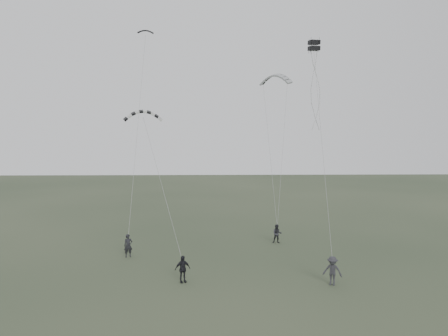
{
  "coord_description": "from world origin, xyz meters",
  "views": [
    {
      "loc": [
        0.17,
        -30.28,
        10.24
      ],
      "look_at": [
        1.03,
        5.37,
        7.16
      ],
      "focal_mm": 35.0,
      "sensor_mm": 36.0,
      "label": 1
    }
  ],
  "objects_px": {
    "flyer_left": "(128,246)",
    "flyer_far": "(332,271)",
    "flyer_center": "(183,269)",
    "kite_striped": "(143,111)",
    "kite_pale_large": "(275,75)",
    "kite_dark_small": "(146,31)",
    "kite_box": "(314,45)",
    "flyer_right": "(277,234)"
  },
  "relations": [
    {
      "from": "flyer_center",
      "to": "kite_pale_large",
      "type": "bearing_deg",
      "value": 38.49
    },
    {
      "from": "kite_dark_small",
      "to": "kite_striped",
      "type": "distance_m",
      "value": 10.24
    },
    {
      "from": "kite_box",
      "to": "kite_dark_small",
      "type": "bearing_deg",
      "value": 136.36
    },
    {
      "from": "flyer_center",
      "to": "kite_pale_large",
      "type": "relative_size",
      "value": 0.53
    },
    {
      "from": "flyer_center",
      "to": "kite_pale_large",
      "type": "xyz_separation_m",
      "value": [
        8.53,
        17.04,
        15.04
      ]
    },
    {
      "from": "flyer_left",
      "to": "kite_box",
      "type": "bearing_deg",
      "value": -26.47
    },
    {
      "from": "kite_striped",
      "to": "flyer_right",
      "type": "bearing_deg",
      "value": 10.69
    },
    {
      "from": "kite_pale_large",
      "to": "kite_box",
      "type": "height_order",
      "value": "kite_box"
    },
    {
      "from": "kite_striped",
      "to": "flyer_left",
      "type": "bearing_deg",
      "value": 154.47
    },
    {
      "from": "kite_box",
      "to": "kite_striped",
      "type": "bearing_deg",
      "value": 160.99
    },
    {
      "from": "kite_box",
      "to": "flyer_left",
      "type": "bearing_deg",
      "value": 160.06
    },
    {
      "from": "flyer_center",
      "to": "kite_pale_large",
      "type": "distance_m",
      "value": 24.27
    },
    {
      "from": "kite_dark_small",
      "to": "kite_box",
      "type": "relative_size",
      "value": 1.97
    },
    {
      "from": "kite_dark_small",
      "to": "kite_pale_large",
      "type": "xyz_separation_m",
      "value": [
        12.66,
        4.63,
        -3.44
      ]
    },
    {
      "from": "flyer_left",
      "to": "kite_striped",
      "type": "relative_size",
      "value": 0.63
    },
    {
      "from": "kite_striped",
      "to": "kite_box",
      "type": "relative_size",
      "value": 3.98
    },
    {
      "from": "flyer_right",
      "to": "kite_box",
      "type": "xyz_separation_m",
      "value": [
        1.78,
        -5.68,
        15.75
      ]
    },
    {
      "from": "flyer_center",
      "to": "kite_pale_large",
      "type": "height_order",
      "value": "kite_pale_large"
    },
    {
      "from": "kite_box",
      "to": "flyer_center",
      "type": "bearing_deg",
      "value": -168.92
    },
    {
      "from": "kite_pale_large",
      "to": "flyer_left",
      "type": "bearing_deg",
      "value": -105.88
    },
    {
      "from": "kite_dark_small",
      "to": "flyer_far",
      "type": "bearing_deg",
      "value": -52.76
    },
    {
      "from": "flyer_right",
      "to": "kite_pale_large",
      "type": "height_order",
      "value": "kite_pale_large"
    },
    {
      "from": "flyer_left",
      "to": "flyer_far",
      "type": "xyz_separation_m",
      "value": [
        14.79,
        -6.81,
        0.03
      ]
    },
    {
      "from": "flyer_far",
      "to": "kite_striped",
      "type": "height_order",
      "value": "kite_striped"
    },
    {
      "from": "flyer_center",
      "to": "flyer_far",
      "type": "height_order",
      "value": "flyer_far"
    },
    {
      "from": "flyer_right",
      "to": "flyer_far",
      "type": "height_order",
      "value": "flyer_far"
    },
    {
      "from": "kite_dark_small",
      "to": "kite_pale_large",
      "type": "relative_size",
      "value": 0.42
    },
    {
      "from": "flyer_left",
      "to": "kite_dark_small",
      "type": "bearing_deg",
      "value": 63.55
    },
    {
      "from": "flyer_left",
      "to": "kite_dark_small",
      "type": "relative_size",
      "value": 1.27
    },
    {
      "from": "flyer_left",
      "to": "flyer_right",
      "type": "bearing_deg",
      "value": -2.36
    },
    {
      "from": "flyer_left",
      "to": "flyer_far",
      "type": "bearing_deg",
      "value": -44.93
    },
    {
      "from": "flyer_left",
      "to": "flyer_far",
      "type": "relative_size",
      "value": 0.96
    },
    {
      "from": "flyer_left",
      "to": "kite_box",
      "type": "distance_m",
      "value": 21.4
    },
    {
      "from": "flyer_center",
      "to": "kite_striped",
      "type": "height_order",
      "value": "kite_striped"
    },
    {
      "from": "flyer_far",
      "to": "kite_box",
      "type": "relative_size",
      "value": 2.59
    },
    {
      "from": "flyer_left",
      "to": "flyer_center",
      "type": "distance_m",
      "value": 7.74
    },
    {
      "from": "flyer_far",
      "to": "kite_pale_large",
      "type": "relative_size",
      "value": 0.56
    },
    {
      "from": "kite_pale_large",
      "to": "kite_dark_small",
      "type": "bearing_deg",
      "value": -125.26
    },
    {
      "from": "kite_dark_small",
      "to": "kite_striped",
      "type": "bearing_deg",
      "value": -93.49
    },
    {
      "from": "flyer_center",
      "to": "kite_dark_small",
      "type": "xyz_separation_m",
      "value": [
        -4.13,
        12.41,
        18.47
      ]
    },
    {
      "from": "kite_box",
      "to": "kite_pale_large",
      "type": "bearing_deg",
      "value": 81.5
    },
    {
      "from": "flyer_center",
      "to": "kite_striped",
      "type": "xyz_separation_m",
      "value": [
        -3.39,
        5.68,
        10.8
      ]
    }
  ]
}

